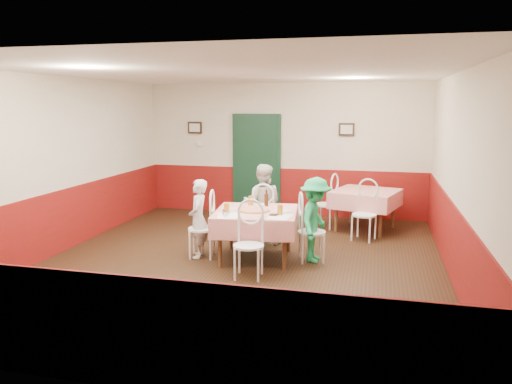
% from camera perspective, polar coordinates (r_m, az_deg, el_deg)
% --- Properties ---
extents(floor, '(7.00, 7.00, 0.00)m').
position_cam_1_polar(floor, '(7.61, -1.72, -8.06)').
color(floor, black).
rests_on(floor, ground).
extents(ceiling, '(7.00, 7.00, 0.00)m').
position_cam_1_polar(ceiling, '(7.25, -1.84, 13.49)').
color(ceiling, white).
rests_on(ceiling, back_wall).
extents(back_wall, '(6.00, 0.10, 2.80)m').
position_cam_1_polar(back_wall, '(10.69, 3.26, 4.84)').
color(back_wall, beige).
rests_on(back_wall, ground).
extents(front_wall, '(6.00, 0.10, 2.80)m').
position_cam_1_polar(front_wall, '(4.09, -15.06, -3.91)').
color(front_wall, beige).
rests_on(front_wall, ground).
extents(left_wall, '(0.10, 7.00, 2.80)m').
position_cam_1_polar(left_wall, '(8.59, -21.46, 2.90)').
color(left_wall, beige).
rests_on(left_wall, ground).
extents(right_wall, '(0.10, 7.00, 2.80)m').
position_cam_1_polar(right_wall, '(7.11, 22.21, 1.51)').
color(right_wall, beige).
rests_on(right_wall, ground).
extents(wainscot_back, '(6.00, 0.03, 1.00)m').
position_cam_1_polar(wainscot_back, '(10.79, 3.20, 0.07)').
color(wainscot_back, maroon).
rests_on(wainscot_back, ground).
extents(wainscot_front, '(6.00, 0.03, 1.00)m').
position_cam_1_polar(wainscot_front, '(4.40, -14.41, -15.33)').
color(wainscot_front, maroon).
rests_on(wainscot_front, ground).
extents(wainscot_left, '(0.03, 7.00, 1.00)m').
position_cam_1_polar(wainscot_left, '(8.73, -21.00, -2.96)').
color(wainscot_left, maroon).
rests_on(wainscot_left, ground).
extents(wainscot_right, '(0.03, 7.00, 1.00)m').
position_cam_1_polar(wainscot_right, '(7.29, 21.62, -5.50)').
color(wainscot_right, maroon).
rests_on(wainscot_right, ground).
extents(door, '(0.96, 0.06, 2.10)m').
position_cam_1_polar(door, '(10.80, 0.06, 3.04)').
color(door, black).
rests_on(door, ground).
extents(picture_left, '(0.32, 0.03, 0.26)m').
position_cam_1_polar(picture_left, '(11.15, -7.00, 7.31)').
color(picture_left, black).
rests_on(picture_left, back_wall).
extents(picture_right, '(0.32, 0.03, 0.26)m').
position_cam_1_polar(picture_right, '(10.45, 10.31, 7.05)').
color(picture_right, black).
rests_on(picture_right, back_wall).
extents(thermostat, '(0.10, 0.03, 0.10)m').
position_cam_1_polar(thermostat, '(11.14, -6.48, 5.52)').
color(thermostat, white).
rests_on(thermostat, back_wall).
extents(main_table, '(1.36, 1.36, 0.77)m').
position_cam_1_polar(main_table, '(7.68, 0.00, -4.97)').
color(main_table, red).
rests_on(main_table, ground).
extents(second_table, '(1.39, 1.39, 0.77)m').
position_cam_1_polar(second_table, '(9.67, 12.37, -2.07)').
color(second_table, red).
rests_on(second_table, ground).
extents(chair_left, '(0.48, 0.48, 0.90)m').
position_cam_1_polar(chair_left, '(7.81, -6.22, -4.21)').
color(chair_left, white).
rests_on(chair_left, ground).
extents(chair_right, '(0.52, 0.52, 0.90)m').
position_cam_1_polar(chair_right, '(7.61, 6.39, -4.59)').
color(chair_right, white).
rests_on(chair_right, ground).
extents(chair_far, '(0.54, 0.54, 0.90)m').
position_cam_1_polar(chair_far, '(8.48, 0.69, -3.00)').
color(chair_far, white).
rests_on(chair_far, ground).
extents(chair_near, '(0.45, 0.45, 0.90)m').
position_cam_1_polar(chair_near, '(6.85, -0.86, -6.18)').
color(chair_near, white).
rests_on(chair_near, ground).
extents(chair_second_a, '(0.52, 0.52, 0.90)m').
position_cam_1_polar(chair_second_a, '(9.70, 7.96, -1.44)').
color(chair_second_a, white).
rests_on(chair_second_a, ground).
extents(chair_second_b, '(0.52, 0.52, 0.90)m').
position_cam_1_polar(chair_second_b, '(8.92, 12.26, -2.58)').
color(chair_second_b, white).
rests_on(chair_second_b, ground).
extents(pizza, '(0.51, 0.51, 0.03)m').
position_cam_1_polar(pizza, '(7.57, -0.21, -2.07)').
color(pizza, '#B74723').
rests_on(pizza, main_table).
extents(plate_left, '(0.28, 0.28, 0.01)m').
position_cam_1_polar(plate_left, '(7.67, -3.16, -1.99)').
color(plate_left, white).
rests_on(plate_left, main_table).
extents(plate_right, '(0.28, 0.28, 0.01)m').
position_cam_1_polar(plate_right, '(7.54, 3.04, -2.19)').
color(plate_right, white).
rests_on(plate_right, main_table).
extents(plate_far, '(0.28, 0.28, 0.01)m').
position_cam_1_polar(plate_far, '(8.01, 0.57, -1.46)').
color(plate_far, white).
rests_on(plate_far, main_table).
extents(glass_a, '(0.09, 0.09, 0.15)m').
position_cam_1_polar(glass_a, '(7.39, -3.36, -1.91)').
color(glass_a, '#BF7219').
rests_on(glass_a, main_table).
extents(glass_b, '(0.09, 0.09, 0.15)m').
position_cam_1_polar(glass_b, '(7.31, 2.76, -2.06)').
color(glass_b, '#BF7219').
rests_on(glass_b, main_table).
extents(glass_c, '(0.09, 0.09, 0.15)m').
position_cam_1_polar(glass_c, '(8.01, -0.59, -0.98)').
color(glass_c, '#BF7219').
rests_on(glass_c, main_table).
extents(beer_bottle, '(0.07, 0.07, 0.24)m').
position_cam_1_polar(beer_bottle, '(7.91, 1.19, -0.78)').
color(beer_bottle, '#381C0A').
rests_on(beer_bottle, main_table).
extents(shaker_a, '(0.04, 0.04, 0.09)m').
position_cam_1_polar(shaker_a, '(7.21, -3.56, -2.47)').
color(shaker_a, silver).
rests_on(shaker_a, main_table).
extents(shaker_b, '(0.04, 0.04, 0.09)m').
position_cam_1_polar(shaker_b, '(7.21, -3.34, -2.47)').
color(shaker_b, silver).
rests_on(shaker_b, main_table).
extents(shaker_c, '(0.04, 0.04, 0.09)m').
position_cam_1_polar(shaker_c, '(7.30, -3.72, -2.31)').
color(shaker_c, '#B23319').
rests_on(shaker_c, main_table).
extents(menu_left, '(0.39, 0.46, 0.00)m').
position_cam_1_polar(menu_left, '(7.27, -3.24, -2.71)').
color(menu_left, white).
rests_on(menu_left, main_table).
extents(menu_right, '(0.33, 0.43, 0.00)m').
position_cam_1_polar(menu_right, '(7.20, 2.74, -2.83)').
color(menu_right, white).
rests_on(menu_right, main_table).
extents(wallet, '(0.12, 0.10, 0.02)m').
position_cam_1_polar(wallet, '(7.27, 2.01, -2.63)').
color(wallet, black).
rests_on(wallet, main_table).
extents(diner_left, '(0.38, 0.50, 1.22)m').
position_cam_1_polar(diner_left, '(7.78, -6.60, -3.04)').
color(diner_left, gray).
rests_on(diner_left, ground).
extents(diner_far, '(0.71, 0.57, 1.37)m').
position_cam_1_polar(diner_far, '(8.48, 0.73, -1.39)').
color(diner_far, gray).
rests_on(diner_far, ground).
extents(diner_right, '(0.57, 0.88, 1.29)m').
position_cam_1_polar(diner_right, '(7.56, 6.80, -3.17)').
color(diner_right, gray).
rests_on(diner_right, ground).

